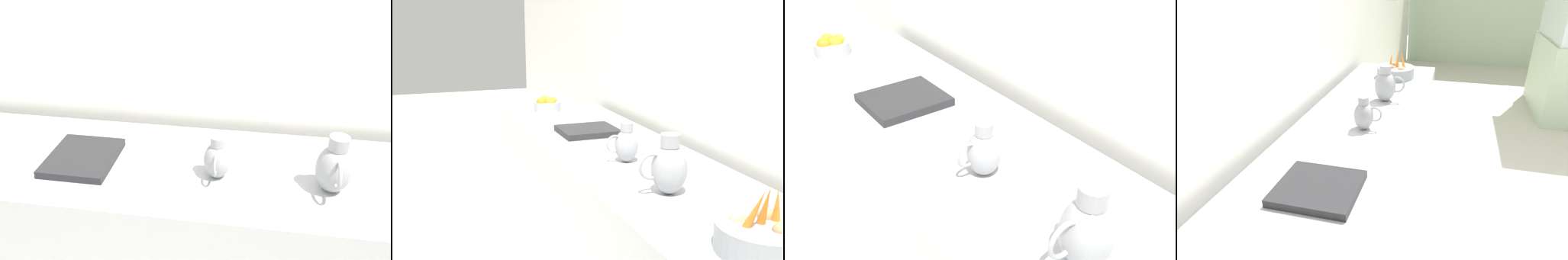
% 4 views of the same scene
% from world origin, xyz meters
% --- Properties ---
extents(tile_wall_left, '(0.10, 9.15, 3.00)m').
position_xyz_m(tile_wall_left, '(-1.95, 0.39, 1.50)').
color(tile_wall_left, white).
rests_on(tile_wall_left, ground_plane).
extents(prep_counter, '(0.73, 3.07, 0.86)m').
position_xyz_m(prep_counter, '(-1.48, -0.11, 0.43)').
color(prep_counter, '#ADAFB5').
rests_on(prep_counter, ground_plane).
extents(vegetable_colander, '(0.32, 0.32, 0.23)m').
position_xyz_m(vegetable_colander, '(-1.43, 1.02, 0.91)').
color(vegetable_colander, gray).
rests_on(vegetable_colander, prep_counter).
extents(metal_pitcher_tall, '(0.21, 0.15, 0.25)m').
position_xyz_m(metal_pitcher_tall, '(-1.39, 0.45, 0.98)').
color(metal_pitcher_tall, '#939399').
rests_on(metal_pitcher_tall, prep_counter).
extents(metal_pitcher_short, '(0.17, 0.12, 0.20)m').
position_xyz_m(metal_pitcher_short, '(-1.42, -0.03, 0.95)').
color(metal_pitcher_short, '#939399').
rests_on(metal_pitcher_short, prep_counter).
extents(counter_sink_basin, '(0.34, 0.30, 0.04)m').
position_xyz_m(counter_sink_basin, '(-1.44, -0.66, 0.88)').
color(counter_sink_basin, '#232326').
rests_on(counter_sink_basin, prep_counter).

